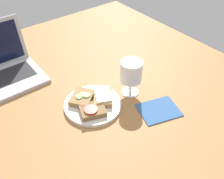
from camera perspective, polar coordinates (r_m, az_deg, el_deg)
name	(u,v)px	position (r cm, az deg, el deg)	size (l,w,h in cm)	color
wooden_table	(88,96)	(102.70, -5.48, -1.53)	(140.00, 140.00, 3.00)	#9E6B3D
plate	(93,105)	(95.64, -4.40, -3.52)	(21.88, 21.88, 1.42)	silver
sandwich_with_cucumber	(82,98)	(96.24, -6.82, -1.87)	(12.16, 11.77, 2.62)	#937047
sandwich_with_tomato	(92,110)	(90.99, -4.48, -4.74)	(11.02, 10.11, 2.74)	brown
sandwich_with_cheese	(103,96)	(95.88, -2.10, -1.59)	(11.63, 12.52, 2.83)	#A88456
wine_glass	(131,73)	(95.67, 4.40, 3.85)	(8.50, 8.50, 14.85)	white
napkin	(159,110)	(95.73, 10.65, -4.65)	(14.65, 11.55, 0.40)	#33598C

